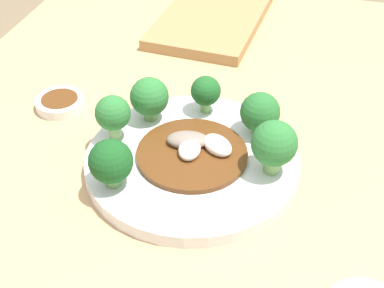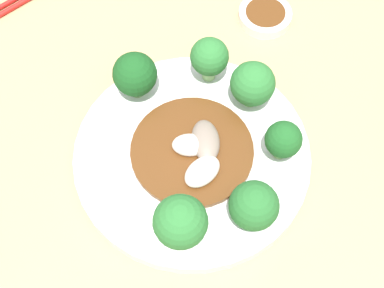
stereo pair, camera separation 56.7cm
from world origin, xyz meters
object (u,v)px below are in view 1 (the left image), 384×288
Objects in this scene: sauce_dish at (60,102)px; plate at (192,161)px; cutting_board at (212,18)px; broccoli_north at (113,114)px; broccoli_east at (206,92)px; stirfry_center at (194,150)px; broccoli_northeast at (149,97)px; broccoli_south at (274,144)px; broccoli_southeast at (260,113)px; broccoli_northwest at (111,162)px.

plate is at bearing -109.47° from sauce_dish.
plate is 0.42m from cutting_board.
broccoli_north is 0.14m from broccoli_east.
broccoli_north is at bearing 84.32° from plate.
broccoli_northeast is at bearing 52.73° from stirfry_center.
broccoli_northeast is at bearing -30.97° from broccoli_north.
broccoli_east is (0.10, 0.11, -0.01)m from broccoli_south.
broccoli_north is at bearing 86.48° from broccoli_south.
plate is 3.81× the size of broccoli_south.
broccoli_east is (0.10, 0.01, 0.04)m from plate.
broccoli_north is 0.88× the size of sauce_dish.
cutting_board is (0.41, 0.07, 0.00)m from plate.
broccoli_southeast is 0.83× the size of broccoli_south.
plate is at bearing -129.61° from broccoli_northeast.
sauce_dish is at bearing 59.41° from broccoli_north.
broccoli_southeast is at bearing -46.15° from broccoli_northwest.
broccoli_east is 0.23m from sauce_dish.
broccoli_north is 0.09m from broccoli_northwest.
broccoli_north is 0.22× the size of cutting_board.
broccoli_east is at bearing 69.97° from broccoli_southeast.
broccoli_northeast is 0.44× the size of stirfry_center.
cutting_board is at bearing -0.98° from broccoli_northwest.
broccoli_southeast is 0.83× the size of sauce_dish.
plate is 4.36× the size of broccoli_northeast.
broccoli_northeast is 0.15m from broccoli_southeast.
broccoli_northeast reaches higher than broccoli_east.
broccoli_northeast is 0.10m from stirfry_center.
sauce_dish is (0.08, 0.33, -0.05)m from broccoli_south.
broccoli_northwest is 0.49m from cutting_board.
broccoli_northwest reaches higher than cutting_board.
broccoli_northeast reaches higher than sauce_dish.
broccoli_northeast is 0.21× the size of cutting_board.
stirfry_center is at bearing -174.58° from broccoli_east.
broccoli_northwest reaches higher than broccoli_east.
broccoli_northwest is at bearing 158.01° from broccoli_east.
broccoli_southeast is at bearing -87.25° from broccoli_northeast.
broccoli_east is 0.10m from stirfry_center.
broccoli_north is 0.15m from sauce_dish.
broccoli_northwest is 0.19m from broccoli_east.
sauce_dish is at bearing 83.91° from broccoli_northeast.
stirfry_center is at bearing -28.81° from plate.
cutting_board is at bearing -25.41° from sauce_dish.
broccoli_northeast reaches higher than plate.
sauce_dish is at bearing 95.49° from broccoli_east.
stirfry_center is (-0.01, -0.11, -0.03)m from broccoli_north.
stirfry_center is (-0.06, -0.08, -0.03)m from broccoli_northeast.
broccoli_south is at bearing -158.85° from broccoli_southeast.
broccoli_east is at bearing 5.42° from stirfry_center.
broccoli_southeast reaches higher than stirfry_center.
broccoli_northeast reaches higher than broccoli_southeast.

